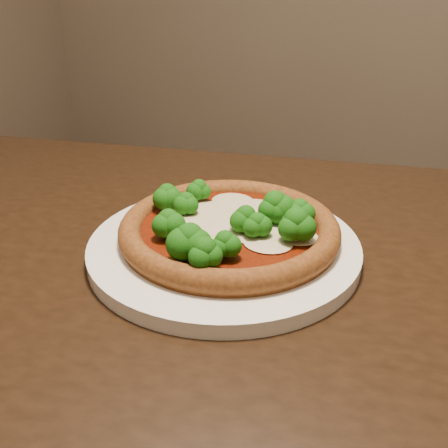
% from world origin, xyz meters
% --- Properties ---
extents(dining_table, '(1.46, 1.09, 0.75)m').
position_xyz_m(dining_table, '(0.15, -0.24, 0.66)').
color(dining_table, black).
rests_on(dining_table, floor).
extents(plate, '(0.33, 0.33, 0.02)m').
position_xyz_m(plate, '(0.11, -0.19, 0.76)').
color(plate, white).
rests_on(plate, dining_table).
extents(pizza, '(0.27, 0.27, 0.06)m').
position_xyz_m(pizza, '(0.12, -0.18, 0.79)').
color(pizza, brown).
rests_on(pizza, plate).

